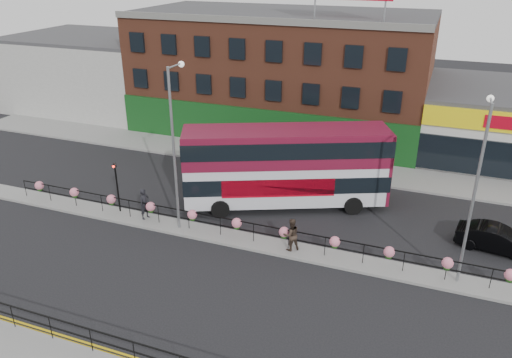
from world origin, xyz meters
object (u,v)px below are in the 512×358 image
(pedestrian_a, at_px, (145,204))
(pedestrian_b, at_px, (291,235))
(lamp_column_west, at_px, (175,136))
(lamp_column_east, at_px, (477,180))
(double_decker_bus, at_px, (287,160))
(car, at_px, (497,239))

(pedestrian_a, distance_m, pedestrian_b, 9.19)
(pedestrian_a, distance_m, lamp_column_west, 5.17)
(pedestrian_b, bearing_deg, lamp_column_east, 143.95)
(pedestrian_b, distance_m, lamp_column_east, 9.46)
(lamp_column_east, bearing_deg, double_decker_bus, 155.36)
(car, height_order, pedestrian_b, pedestrian_b)
(pedestrian_b, xyz_separation_m, lamp_column_west, (-6.77, 0.23, 4.61))
(pedestrian_b, distance_m, lamp_column_west, 8.20)
(car, relative_size, lamp_column_east, 0.49)
(lamp_column_west, distance_m, lamp_column_east, 15.17)
(pedestrian_a, xyz_separation_m, pedestrian_b, (9.19, -0.26, -0.04))
(pedestrian_b, bearing_deg, car, 162.82)
(car, height_order, pedestrian_a, pedestrian_a)
(lamp_column_east, bearing_deg, car, 62.54)
(double_decker_bus, relative_size, lamp_column_east, 1.42)
(double_decker_bus, bearing_deg, lamp_column_west, -134.44)
(double_decker_bus, bearing_deg, lamp_column_east, -24.64)
(lamp_column_west, bearing_deg, pedestrian_b, -1.94)
(lamp_column_west, relative_size, lamp_column_east, 1.05)
(pedestrian_b, relative_size, lamp_column_east, 0.21)
(double_decker_bus, xyz_separation_m, car, (12.26, -1.06, -2.42))
(car, xyz_separation_m, lamp_column_west, (-17.08, -3.85, 4.99))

